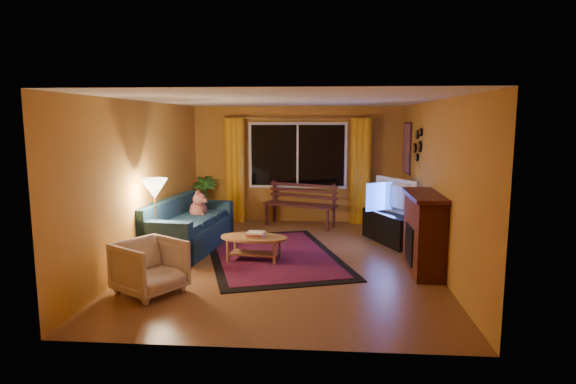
# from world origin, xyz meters

# --- Properties ---
(floor) EXTENTS (4.50, 6.00, 0.02)m
(floor) POSITION_xyz_m (0.00, 0.00, -0.01)
(floor) COLOR brown
(floor) RESTS_ON ground
(ceiling) EXTENTS (4.50, 6.00, 0.02)m
(ceiling) POSITION_xyz_m (0.00, 0.00, 2.51)
(ceiling) COLOR white
(ceiling) RESTS_ON ground
(wall_back) EXTENTS (4.50, 0.02, 2.50)m
(wall_back) POSITION_xyz_m (0.00, 3.01, 1.25)
(wall_back) COLOR #C4802F
(wall_back) RESTS_ON ground
(wall_left) EXTENTS (0.02, 6.00, 2.50)m
(wall_left) POSITION_xyz_m (-2.26, 0.00, 1.25)
(wall_left) COLOR #C4802F
(wall_left) RESTS_ON ground
(wall_right) EXTENTS (0.02, 6.00, 2.50)m
(wall_right) POSITION_xyz_m (2.26, 0.00, 1.25)
(wall_right) COLOR #C4802F
(wall_right) RESTS_ON ground
(window) EXTENTS (2.00, 0.02, 1.30)m
(window) POSITION_xyz_m (0.00, 2.94, 1.45)
(window) COLOR black
(window) RESTS_ON wall_back
(curtain_rod) EXTENTS (3.20, 0.03, 0.03)m
(curtain_rod) POSITION_xyz_m (0.00, 2.90, 2.25)
(curtain_rod) COLOR #BF8C3F
(curtain_rod) RESTS_ON wall_back
(curtain_left) EXTENTS (0.36, 0.36, 2.24)m
(curtain_left) POSITION_xyz_m (-1.35, 2.88, 1.12)
(curtain_left) COLOR #F6A118
(curtain_left) RESTS_ON ground
(curtain_right) EXTENTS (0.36, 0.36, 2.24)m
(curtain_right) POSITION_xyz_m (1.35, 2.88, 1.12)
(curtain_right) COLOR #F6A118
(curtain_right) RESTS_ON ground
(bench) EXTENTS (1.59, 0.97, 0.46)m
(bench) POSITION_xyz_m (0.08, 2.47, 0.23)
(bench) COLOR #3A1616
(bench) RESTS_ON ground
(potted_plant) EXTENTS (0.56, 0.56, 0.99)m
(potted_plant) POSITION_xyz_m (-2.00, 2.72, 0.50)
(potted_plant) COLOR #235B1E
(potted_plant) RESTS_ON ground
(sofa) EXTENTS (1.17, 2.22, 0.86)m
(sofa) POSITION_xyz_m (-1.73, 0.53, 0.43)
(sofa) COLOR #142A40
(sofa) RESTS_ON ground
(dog) EXTENTS (0.39, 0.46, 0.43)m
(dog) POSITION_xyz_m (-1.68, 1.00, 0.64)
(dog) COLOR #974F47
(dog) RESTS_ON sofa
(armchair) EXTENTS (0.98, 0.99, 0.76)m
(armchair) POSITION_xyz_m (-1.62, -1.60, 0.38)
(armchair) COLOR beige
(armchair) RESTS_ON ground
(floor_lamp) EXTENTS (0.23, 0.23, 1.31)m
(floor_lamp) POSITION_xyz_m (-1.97, -0.39, 0.66)
(floor_lamp) COLOR #BF8C3F
(floor_lamp) RESTS_ON ground
(rug) EXTENTS (2.87, 3.63, 0.02)m
(rug) POSITION_xyz_m (-0.24, 0.24, 0.01)
(rug) COLOR maroon
(rug) RESTS_ON ground
(coffee_table) EXTENTS (1.20, 1.20, 0.39)m
(coffee_table) POSITION_xyz_m (-0.51, -0.06, 0.20)
(coffee_table) COLOR #AA713D
(coffee_table) RESTS_ON ground
(tv_console) EXTENTS (0.93, 1.37, 0.54)m
(tv_console) POSITION_xyz_m (1.79, 1.26, 0.27)
(tv_console) COLOR black
(tv_console) RESTS_ON ground
(television) EXTENTS (0.70, 0.99, 0.62)m
(television) POSITION_xyz_m (1.79, 1.26, 0.86)
(television) COLOR black
(television) RESTS_ON tv_console
(fireplace) EXTENTS (0.40, 1.20, 1.10)m
(fireplace) POSITION_xyz_m (2.05, -0.40, 0.55)
(fireplace) COLOR maroon
(fireplace) RESTS_ON ground
(mirror_cluster) EXTENTS (0.06, 0.60, 0.56)m
(mirror_cluster) POSITION_xyz_m (2.21, 1.30, 1.80)
(mirror_cluster) COLOR black
(mirror_cluster) RESTS_ON wall_right
(painting) EXTENTS (0.04, 0.76, 0.96)m
(painting) POSITION_xyz_m (2.22, 2.45, 1.65)
(painting) COLOR orange
(painting) RESTS_ON wall_right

